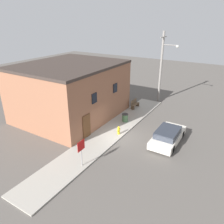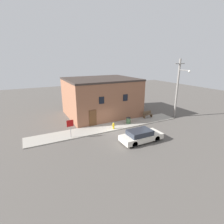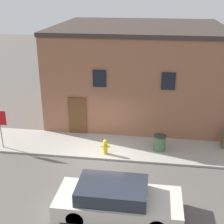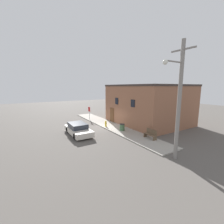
% 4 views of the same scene
% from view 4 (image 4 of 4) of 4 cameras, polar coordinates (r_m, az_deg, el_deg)
% --- Properties ---
extents(ground_plane, '(80.00, 80.00, 0.00)m').
position_cam_4_polar(ground_plane, '(19.96, -3.85, -5.84)').
color(ground_plane, '#56514C').
extents(sidewalk, '(19.88, 2.64, 0.10)m').
position_cam_4_polar(sidewalk, '(20.57, -0.58, -5.21)').
color(sidewalk, '#9E998E').
rests_on(sidewalk, ground).
extents(brick_building, '(10.23, 8.69, 5.61)m').
position_cam_4_polar(brick_building, '(22.44, 13.59, 2.93)').
color(brick_building, '#8E5B42').
rests_on(brick_building, ground).
extents(fire_hydrant, '(0.46, 0.22, 0.77)m').
position_cam_4_polar(fire_hydrant, '(19.90, -2.38, -4.43)').
color(fire_hydrant, gold).
rests_on(fire_hydrant, sidewalk).
extents(stop_sign, '(0.74, 0.06, 2.01)m').
position_cam_4_polar(stop_sign, '(24.37, -8.66, 0.54)').
color(stop_sign, gray).
rests_on(stop_sign, sidewalk).
extents(bench, '(1.39, 0.44, 0.96)m').
position_cam_4_polar(bench, '(15.84, 14.48, -8.18)').
color(bench, brown).
rests_on(bench, sidewalk).
extents(trash_bin, '(0.62, 0.62, 0.80)m').
position_cam_4_polar(trash_bin, '(18.13, 3.88, -5.78)').
color(trash_bin, '#426642').
rests_on(trash_bin, sidewalk).
extents(utility_pole, '(1.80, 1.99, 8.42)m').
position_cam_4_polar(utility_pole, '(11.48, 24.01, 4.70)').
color(utility_pole, gray).
rests_on(utility_pole, ground).
extents(parked_car, '(4.54, 1.89, 1.27)m').
position_cam_4_polar(parked_car, '(17.28, -12.77, -6.38)').
color(parked_car, black).
rests_on(parked_car, ground).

